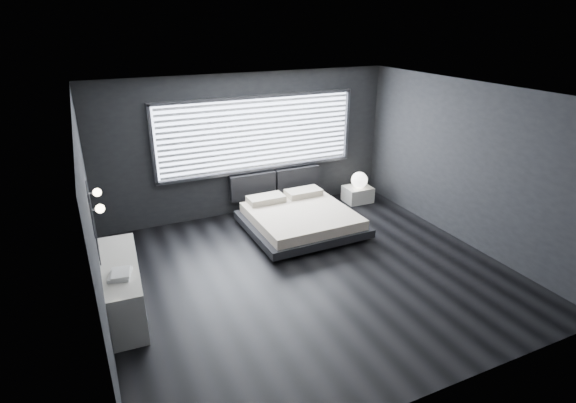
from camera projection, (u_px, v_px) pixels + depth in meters
name	position (u px, v px, depth m)	size (l,w,h in m)	color
room	(312.00, 190.00, 6.59)	(6.04, 6.00, 2.80)	black
window	(258.00, 134.00, 8.85)	(4.14, 0.09, 1.52)	white
headboard	(275.00, 182.00, 9.33)	(1.96, 0.16, 0.52)	black
sconce_near	(100.00, 209.00, 5.44)	(0.18, 0.11, 0.11)	silver
sconce_far	(97.00, 192.00, 5.94)	(0.18, 0.11, 0.11)	silver
wall_art_upper	(90.00, 209.00, 4.81)	(0.01, 0.48, 0.48)	#47474C
wall_art_lower	(96.00, 238.00, 5.19)	(0.01, 0.48, 0.48)	#47474C
bed	(300.00, 218.00, 8.45)	(2.04, 1.95, 0.52)	black
nightstand	(358.00, 194.00, 9.82)	(0.57, 0.48, 0.33)	silver
orb_lamp	(359.00, 180.00, 9.65)	(0.35, 0.35, 0.35)	white
dresser	(122.00, 287.00, 6.09)	(0.60, 1.82, 0.72)	silver
book_stack	(120.00, 274.00, 5.66)	(0.34, 0.39, 0.07)	silver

